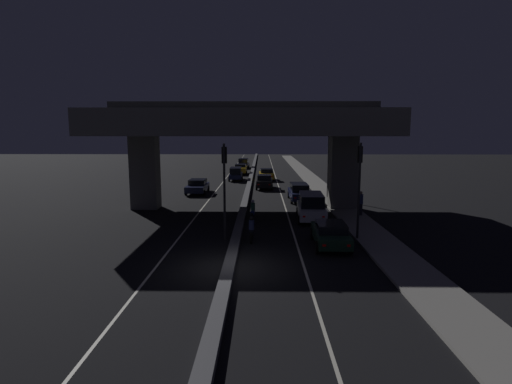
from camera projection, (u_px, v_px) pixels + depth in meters
ground_plane at (230, 268)px, 18.68m from camera, size 200.00×200.00×0.00m
lane_line_left_inner at (224, 180)px, 53.34m from camera, size 0.12×126.00×0.00m
lane_line_right_inner at (277, 180)px, 53.25m from camera, size 0.12×126.00×0.00m
median_divider at (250, 179)px, 53.27m from camera, size 0.55×126.00×0.32m
sidewalk_right at (320, 187)px, 46.25m from camera, size 2.43×126.00×0.14m
elevated_overpass at (243, 128)px, 32.48m from camera, size 22.02×13.80×8.79m
traffic_light_left_of_median at (224, 175)px, 23.13m from camera, size 0.30×0.49×5.68m
traffic_light_right_of_median at (359, 175)px, 23.02m from camera, size 0.30×0.49×5.72m
street_lamp at (325, 152)px, 38.01m from camera, size 2.39×0.32×7.43m
car_dark_green_lead at (330, 233)px, 22.16m from camera, size 2.01×4.46×1.39m
car_white_second at (311, 206)px, 28.83m from camera, size 2.16×4.64×1.93m
car_dark_blue_third at (299, 192)px, 37.08m from camera, size 1.94×4.81×1.62m
car_black_fourth at (264, 182)px, 45.26m from camera, size 1.99×4.11×1.58m
car_taxi_yellow_fifth at (266, 174)px, 53.38m from camera, size 2.11×4.01×1.55m
car_dark_blue_lead_oncoming at (198, 186)px, 41.84m from camera, size 2.08×4.69×1.45m
car_dark_blue_second_oncoming at (236, 173)px, 53.13m from camera, size 1.88×4.42×1.72m
car_taxi_yellow_third_oncoming at (240, 169)px, 61.30m from camera, size 1.99×4.46×1.52m
car_grey_fourth_oncoming at (243, 163)px, 71.64m from camera, size 2.07×4.75×1.73m
motorcycle_black_filtering_near at (252, 230)px, 23.37m from camera, size 0.33×1.95×1.46m
motorcycle_blue_filtering_mid at (253, 211)px, 29.25m from camera, size 0.34×1.94×1.44m
pedestrian_on_sidewalk at (361, 203)px, 29.90m from camera, size 0.36×0.36×1.82m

